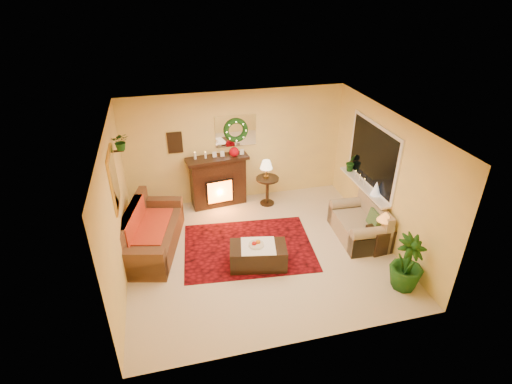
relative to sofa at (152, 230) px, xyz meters
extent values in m
plane|color=beige|center=(2.01, -0.63, -0.43)|extent=(5.00, 5.00, 0.00)
plane|color=white|center=(2.01, -0.63, 2.17)|extent=(5.00, 5.00, 0.00)
plane|color=#EFD88C|center=(2.01, 1.62, 0.87)|extent=(5.00, 5.00, 0.00)
plane|color=#EFD88C|center=(2.01, -2.88, 0.87)|extent=(5.00, 5.00, 0.00)
plane|color=#EFD88C|center=(-0.49, -0.63, 0.87)|extent=(4.50, 4.50, 0.00)
plane|color=#EFD88C|center=(4.51, -0.63, 0.87)|extent=(4.50, 4.50, 0.00)
cube|color=maroon|center=(1.82, -0.43, -0.42)|extent=(2.69, 2.13, 0.01)
cube|color=brown|center=(0.00, 0.00, 0.00)|extent=(1.34, 2.16, 0.86)
cube|color=red|center=(-0.08, 0.14, 0.03)|extent=(0.79, 1.28, 0.02)
cube|color=#351D14|center=(1.54, 1.41, 0.12)|extent=(1.27, 0.52, 1.13)
sphere|color=#B0020F|center=(1.92, 1.37, 0.87)|extent=(0.22, 0.22, 0.22)
cylinder|color=beige|center=(1.06, 1.42, 0.83)|extent=(0.06, 0.06, 0.19)
cylinder|color=beige|center=(1.28, 1.41, 0.83)|extent=(0.05, 0.05, 0.16)
cube|color=white|center=(2.01, 1.60, 1.27)|extent=(0.92, 0.02, 0.72)
torus|color=#194719|center=(2.01, 1.56, 1.29)|extent=(0.55, 0.11, 0.55)
cube|color=#381E11|center=(0.66, 1.60, 1.12)|extent=(0.32, 0.03, 0.48)
cube|color=gold|center=(-0.47, -0.33, 1.32)|extent=(0.03, 0.84, 1.00)
imported|color=#194719|center=(-0.33, 0.42, 1.54)|extent=(0.33, 0.28, 0.36)
cube|color=gray|center=(4.07, -0.61, -0.01)|extent=(0.87, 1.41, 0.79)
cube|color=white|center=(4.50, -0.08, 1.12)|extent=(0.03, 1.86, 1.36)
cube|color=black|center=(4.48, -0.08, 1.12)|extent=(0.02, 1.70, 1.22)
cube|color=white|center=(4.39, -0.08, 0.44)|extent=(0.22, 1.86, 0.04)
cone|color=white|center=(4.41, -0.51, 0.61)|extent=(0.20, 0.20, 0.30)
imported|color=black|center=(4.42, 0.62, 0.66)|extent=(0.30, 0.24, 0.55)
cylinder|color=black|center=(2.63, 1.13, -0.10)|extent=(0.59, 0.59, 0.68)
cone|color=#F9DFA7|center=(2.60, 1.14, 0.45)|extent=(0.28, 0.28, 0.44)
cube|color=#47220F|center=(4.27, -1.12, -0.16)|extent=(0.45, 0.45, 0.50)
cone|color=#FF8344|center=(4.29, -1.15, 0.32)|extent=(0.29, 0.29, 0.43)
cube|color=#3E2A19|center=(1.87, -1.01, -0.22)|extent=(1.12, 0.75, 0.43)
cylinder|color=silver|center=(1.84, -0.99, 0.02)|extent=(0.28, 0.28, 0.06)
imported|color=#274A20|center=(4.18, -2.17, 0.02)|extent=(2.12, 2.12, 3.02)
camera|label=1|loc=(0.42, -6.69, 4.38)|focal=28.00mm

